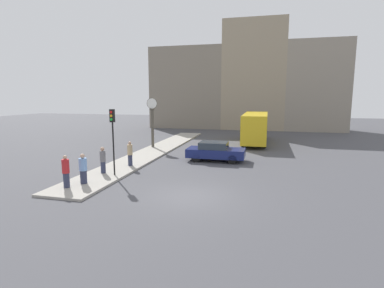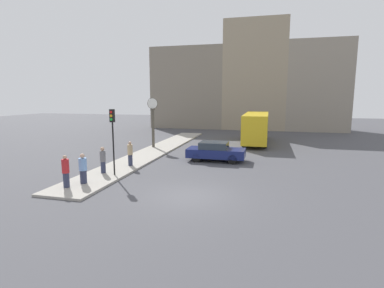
{
  "view_description": "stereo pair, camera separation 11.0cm",
  "coord_description": "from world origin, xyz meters",
  "px_view_note": "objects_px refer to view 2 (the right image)",
  "views": [
    {
      "loc": [
        3.44,
        -13.45,
        4.77
      ],
      "look_at": [
        -1.21,
        5.08,
        1.73
      ],
      "focal_mm": 28.0,
      "sensor_mm": 36.0,
      "label": 1
    },
    {
      "loc": [
        3.55,
        -13.42,
        4.77
      ],
      "look_at": [
        -1.21,
        5.08,
        1.73
      ],
      "focal_mm": 28.0,
      "sensor_mm": 36.0,
      "label": 2
    }
  ],
  "objects_px": {
    "sedan_car": "(216,151)",
    "pedestrian_red_top": "(66,171)",
    "pedestrian_blue_stripe": "(83,169)",
    "pedestrian_tan_coat": "(130,154)",
    "bus_distant": "(256,126)",
    "traffic_light_near": "(113,128)",
    "pedestrian_grey_jacket": "(103,160)",
    "street_clock": "(153,121)"
  },
  "relations": [
    {
      "from": "pedestrian_red_top",
      "to": "pedestrian_tan_coat",
      "type": "bearing_deg",
      "value": 79.32
    },
    {
      "from": "street_clock",
      "to": "pedestrian_grey_jacket",
      "type": "distance_m",
      "value": 9.89
    },
    {
      "from": "traffic_light_near",
      "to": "pedestrian_grey_jacket",
      "type": "distance_m",
      "value": 2.19
    },
    {
      "from": "bus_distant",
      "to": "pedestrian_tan_coat",
      "type": "bearing_deg",
      "value": -120.54
    },
    {
      "from": "traffic_light_near",
      "to": "pedestrian_grey_jacket",
      "type": "relative_size",
      "value": 2.42
    },
    {
      "from": "bus_distant",
      "to": "pedestrian_tan_coat",
      "type": "relative_size",
      "value": 5.56
    },
    {
      "from": "sedan_car",
      "to": "pedestrian_blue_stripe",
      "type": "bearing_deg",
      "value": -126.1
    },
    {
      "from": "pedestrian_tan_coat",
      "to": "pedestrian_grey_jacket",
      "type": "bearing_deg",
      "value": -108.12
    },
    {
      "from": "pedestrian_blue_stripe",
      "to": "pedestrian_red_top",
      "type": "bearing_deg",
      "value": -115.88
    },
    {
      "from": "bus_distant",
      "to": "pedestrian_red_top",
      "type": "relative_size",
      "value": 5.46
    },
    {
      "from": "street_clock",
      "to": "pedestrian_tan_coat",
      "type": "xyz_separation_m",
      "value": [
        1.32,
        -7.51,
        -1.59
      ]
    },
    {
      "from": "traffic_light_near",
      "to": "pedestrian_grey_jacket",
      "type": "xyz_separation_m",
      "value": [
        -0.89,
        0.25,
        -1.98
      ]
    },
    {
      "from": "bus_distant",
      "to": "pedestrian_tan_coat",
      "type": "height_order",
      "value": "bus_distant"
    },
    {
      "from": "sedan_car",
      "to": "pedestrian_red_top",
      "type": "bearing_deg",
      "value": -125.2
    },
    {
      "from": "street_clock",
      "to": "pedestrian_tan_coat",
      "type": "height_order",
      "value": "street_clock"
    },
    {
      "from": "sedan_car",
      "to": "pedestrian_red_top",
      "type": "height_order",
      "value": "pedestrian_red_top"
    },
    {
      "from": "pedestrian_tan_coat",
      "to": "pedestrian_red_top",
      "type": "relative_size",
      "value": 0.98
    },
    {
      "from": "pedestrian_blue_stripe",
      "to": "pedestrian_tan_coat",
      "type": "distance_m",
      "value": 4.52
    },
    {
      "from": "bus_distant",
      "to": "street_clock",
      "type": "height_order",
      "value": "street_clock"
    },
    {
      "from": "bus_distant",
      "to": "pedestrian_blue_stripe",
      "type": "distance_m",
      "value": 19.55
    },
    {
      "from": "sedan_car",
      "to": "traffic_light_near",
      "type": "xyz_separation_m",
      "value": [
        -5.08,
        -6.0,
        2.2
      ]
    },
    {
      "from": "sedan_car",
      "to": "pedestrian_grey_jacket",
      "type": "bearing_deg",
      "value": -136.09
    },
    {
      "from": "sedan_car",
      "to": "bus_distant",
      "type": "distance_m",
      "value": 10.03
    },
    {
      "from": "pedestrian_grey_jacket",
      "to": "pedestrian_red_top",
      "type": "bearing_deg",
      "value": -95.09
    },
    {
      "from": "traffic_light_near",
      "to": "pedestrian_tan_coat",
      "type": "distance_m",
      "value": 3.17
    },
    {
      "from": "traffic_light_near",
      "to": "pedestrian_blue_stripe",
      "type": "bearing_deg",
      "value": -110.47
    },
    {
      "from": "pedestrian_grey_jacket",
      "to": "pedestrian_blue_stripe",
      "type": "distance_m",
      "value": 2.25
    },
    {
      "from": "sedan_car",
      "to": "pedestrian_grey_jacket",
      "type": "relative_size",
      "value": 2.63
    },
    {
      "from": "street_clock",
      "to": "pedestrian_grey_jacket",
      "type": "bearing_deg",
      "value": -86.54
    },
    {
      "from": "traffic_light_near",
      "to": "pedestrian_red_top",
      "type": "xyz_separation_m",
      "value": [
        -1.17,
        -2.86,
        -1.96
      ]
    },
    {
      "from": "bus_distant",
      "to": "traffic_light_near",
      "type": "xyz_separation_m",
      "value": [
        -7.61,
        -15.65,
        1.2
      ]
    },
    {
      "from": "bus_distant",
      "to": "pedestrian_red_top",
      "type": "bearing_deg",
      "value": -115.37
    },
    {
      "from": "pedestrian_blue_stripe",
      "to": "pedestrian_red_top",
      "type": "height_order",
      "value": "pedestrian_red_top"
    },
    {
      "from": "sedan_car",
      "to": "pedestrian_red_top",
      "type": "distance_m",
      "value": 10.84
    },
    {
      "from": "pedestrian_blue_stripe",
      "to": "pedestrian_red_top",
      "type": "distance_m",
      "value": 0.96
    },
    {
      "from": "pedestrian_blue_stripe",
      "to": "bus_distant",
      "type": "bearing_deg",
      "value": 64.66
    },
    {
      "from": "traffic_light_near",
      "to": "pedestrian_blue_stripe",
      "type": "xyz_separation_m",
      "value": [
        -0.75,
        -2.0,
        -2.0
      ]
    },
    {
      "from": "traffic_light_near",
      "to": "pedestrian_red_top",
      "type": "height_order",
      "value": "traffic_light_near"
    },
    {
      "from": "bus_distant",
      "to": "traffic_light_near",
      "type": "distance_m",
      "value": 17.45
    },
    {
      "from": "bus_distant",
      "to": "street_clock",
      "type": "xyz_separation_m",
      "value": [
        -9.09,
        -5.66,
        0.82
      ]
    },
    {
      "from": "bus_distant",
      "to": "pedestrian_blue_stripe",
      "type": "relative_size",
      "value": 5.65
    },
    {
      "from": "bus_distant",
      "to": "pedestrian_grey_jacket",
      "type": "height_order",
      "value": "bus_distant"
    }
  ]
}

